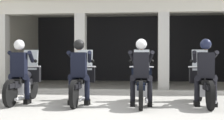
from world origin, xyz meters
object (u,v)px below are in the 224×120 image
object	(u,v)px
police_officer_center_left	(79,66)
motorcycle_center_left	(82,83)
police_officer_far_right	(206,66)
police_officer_far_left	(20,66)
motorcycle_center_right	(141,84)
police_officer_center_right	(141,66)
motorcycle_far_right	(203,84)
motorcycle_far_left	(24,82)

from	to	relation	value
police_officer_center_left	motorcycle_center_left	bearing A→B (deg)	92.15
police_officer_far_right	police_officer_far_left	bearing A→B (deg)	-169.18
police_officer_center_left	police_officer_far_right	distance (m)	3.00
police_officer_far_left	police_officer_far_right	world-z (taller)	same
motorcycle_center_right	police_officer_center_right	xyz separation A→B (m)	(-0.00, -0.28, 0.44)
police_officer_far_left	motorcycle_far_right	distance (m)	4.54
motorcycle_center_left	motorcycle_center_right	distance (m)	1.50
police_officer_center_right	police_officer_far_right	bearing A→B (deg)	15.66
police_officer_far_right	police_officer_center_right	bearing A→B (deg)	-164.92
motorcycle_far_left	motorcycle_far_right	size ratio (longest dim) A/B	1.00
police_officer_far_left	motorcycle_center_right	bearing A→B (deg)	8.75
motorcycle_center_right	motorcycle_far_right	size ratio (longest dim) A/B	1.00
motorcycle_far_left	police_officer_far_left	distance (m)	0.52
motorcycle_center_right	police_officer_far_right	bearing A→B (deg)	4.85
motorcycle_center_right	police_officer_center_left	bearing A→B (deg)	-161.07
police_officer_center_right	police_officer_far_right	distance (m)	1.51
motorcycle_center_left	police_officer_far_right	bearing A→B (deg)	-1.26
motorcycle_center_left	motorcycle_far_left	bearing A→B (deg)	-177.43
police_officer_far_left	police_officer_center_right	distance (m)	3.00
police_officer_center_right	motorcycle_center_left	bearing A→B (deg)	177.53
motorcycle_far_left	motorcycle_center_right	world-z (taller)	same
police_officer_center_left	police_officer_far_right	bearing A→B (deg)	4.15
motorcycle_far_left	police_officer_center_left	bearing A→B (deg)	-6.30
motorcycle_center_right	motorcycle_far_right	distance (m)	1.51
motorcycle_far_left	police_officer_far_right	world-z (taller)	police_officer_far_right
motorcycle_center_left	police_officer_center_left	distance (m)	0.52
police_officer_center_right	police_officer_far_right	size ratio (longest dim) A/B	1.00
motorcycle_far_right	police_officer_center_right	bearing A→B (deg)	-154.50
motorcycle_center_left	motorcycle_center_right	world-z (taller)	same
motorcycle_center_left	police_officer_far_right	xyz separation A→B (m)	(3.00, -0.19, 0.44)
police_officer_center_left	police_officer_center_right	xyz separation A→B (m)	(1.50, -0.05, 0.00)
motorcycle_far_right	motorcycle_center_right	bearing A→B (deg)	-164.92
motorcycle_far_right	police_officer_far_right	distance (m)	0.52
police_officer_far_left	motorcycle_far_right	bearing A→B (deg)	9.08
motorcycle_center_right	police_officer_center_right	size ratio (longest dim) A/B	1.29
motorcycle_far_left	motorcycle_far_right	xyz separation A→B (m)	(4.50, 0.10, 0.00)
motorcycle_far_left	police_officer_center_left	world-z (taller)	police_officer_center_left
motorcycle_far_left	police_officer_far_right	bearing A→B (deg)	1.87
motorcycle_far_left	police_officer_center_left	size ratio (longest dim) A/B	1.29
police_officer_far_left	police_officer_center_right	size ratio (longest dim) A/B	1.00
motorcycle_far_left	motorcycle_center_left	distance (m)	1.50
police_officer_center_right	police_officer_far_right	world-z (taller)	same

